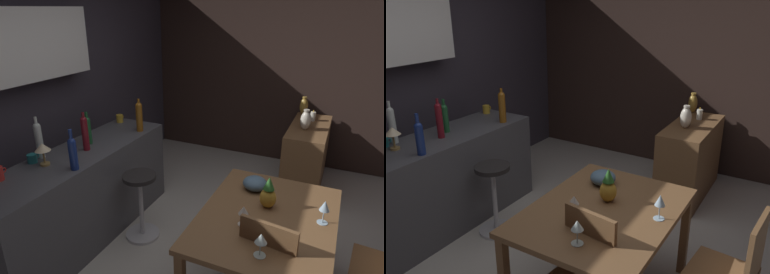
% 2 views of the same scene
% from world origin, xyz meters
% --- Properties ---
extents(ground_plane, '(9.00, 9.00, 0.00)m').
position_xyz_m(ground_plane, '(0.00, 0.00, 0.00)').
color(ground_plane, '#B7B2A8').
extents(wall_kitchen_back, '(5.20, 0.33, 2.60)m').
position_xyz_m(wall_kitchen_back, '(-0.06, 2.08, 1.41)').
color(wall_kitchen_back, '#38333D').
rests_on(wall_kitchen_back, ground_plane).
extents(wall_side_right, '(0.10, 4.40, 2.60)m').
position_xyz_m(wall_side_right, '(2.55, 0.30, 1.30)').
color(wall_side_right, '#33231E').
rests_on(wall_side_right, ground_plane).
extents(dining_table, '(1.26, 0.95, 0.74)m').
position_xyz_m(dining_table, '(-0.18, -0.35, 0.66)').
color(dining_table, brown).
rests_on(dining_table, ground_plane).
extents(kitchen_counter, '(2.10, 0.60, 0.90)m').
position_xyz_m(kitchen_counter, '(-0.16, 1.44, 0.45)').
color(kitchen_counter, '#4C4C51').
rests_on(kitchen_counter, ground_plane).
extents(sideboard_cabinet, '(1.10, 0.44, 0.82)m').
position_xyz_m(sideboard_cabinet, '(1.80, -0.39, 0.41)').
color(sideboard_cabinet, brown).
rests_on(sideboard_cabinet, ground_plane).
extents(chair_by_doorway, '(0.43, 0.43, 0.93)m').
position_xyz_m(chair_by_doorway, '(-0.08, -1.21, 0.51)').
color(chair_by_doorway, brown).
rests_on(chair_by_doorway, ground_plane).
extents(bar_stool, '(0.34, 0.34, 0.68)m').
position_xyz_m(bar_stool, '(0.06, 0.92, 0.36)').
color(bar_stool, '#262323').
rests_on(bar_stool, ground_plane).
extents(wine_glass_left, '(0.07, 0.07, 0.18)m').
position_xyz_m(wine_glass_left, '(-0.10, -0.72, 0.87)').
color(wine_glass_left, silver).
rests_on(wine_glass_left, dining_table).
extents(wine_glass_right, '(0.07, 0.07, 0.15)m').
position_xyz_m(wine_glass_right, '(-0.35, -0.21, 0.85)').
color(wine_glass_right, silver).
rests_on(wine_glass_right, dining_table).
extents(wine_glass_center, '(0.08, 0.08, 0.16)m').
position_xyz_m(wine_glass_center, '(-0.61, -0.40, 0.86)').
color(wine_glass_center, silver).
rests_on(wine_glass_center, dining_table).
extents(pineapple_centerpiece, '(0.12, 0.12, 0.25)m').
position_xyz_m(pineapple_centerpiece, '(-0.06, -0.32, 0.85)').
color(pineapple_centerpiece, gold).
rests_on(pineapple_centerpiece, dining_table).
extents(fruit_bowl, '(0.20, 0.20, 0.11)m').
position_xyz_m(fruit_bowl, '(0.16, -0.16, 0.80)').
color(fruit_bowl, slate).
rests_on(fruit_bowl, dining_table).
extents(wine_bottle_ruby, '(0.06, 0.06, 0.37)m').
position_xyz_m(wine_bottle_ruby, '(-0.06, 1.41, 1.08)').
color(wine_bottle_ruby, maroon).
rests_on(wine_bottle_ruby, kitchen_counter).
extents(wine_bottle_green, '(0.06, 0.06, 0.32)m').
position_xyz_m(wine_bottle_green, '(0.08, 1.50, 1.05)').
color(wine_bottle_green, '#1E592D').
rests_on(wine_bottle_green, kitchen_counter).
extents(wine_bottle_amber, '(0.07, 0.07, 0.36)m').
position_xyz_m(wine_bottle_amber, '(0.60, 1.25, 1.07)').
color(wine_bottle_amber, '#8C5114').
rests_on(wine_bottle_amber, kitchen_counter).
extents(wine_bottle_clear, '(0.06, 0.06, 0.38)m').
position_xyz_m(wine_bottle_clear, '(-0.37, 1.66, 1.08)').
color(wine_bottle_clear, silver).
rests_on(wine_bottle_clear, kitchen_counter).
extents(wine_bottle_cobalt, '(0.07, 0.07, 0.35)m').
position_xyz_m(wine_bottle_cobalt, '(-0.42, 1.22, 1.05)').
color(wine_bottle_cobalt, navy).
rests_on(wine_bottle_cobalt, kitchen_counter).
extents(cup_mustard, '(0.11, 0.08, 0.09)m').
position_xyz_m(cup_mustard, '(0.75, 1.63, 0.95)').
color(cup_mustard, gold).
rests_on(cup_mustard, kitchen_counter).
extents(counter_lamp, '(0.13, 0.13, 0.20)m').
position_xyz_m(counter_lamp, '(-0.47, 1.51, 1.05)').
color(counter_lamp, '#A58447').
rests_on(counter_lamp, kitchen_counter).
extents(pillar_candle_tall, '(0.06, 0.06, 0.14)m').
position_xyz_m(pillar_candle_tall, '(2.02, -0.39, 0.88)').
color(pillar_candle_tall, white).
rests_on(pillar_candle_tall, sideboard_cabinet).
extents(vase_ceramic_ivory, '(0.12, 0.12, 0.24)m').
position_xyz_m(vase_ceramic_ivory, '(1.64, -0.35, 0.94)').
color(vase_ceramic_ivory, beige).
rests_on(vase_ceramic_ivory, sideboard_cabinet).
extents(vase_brass, '(0.11, 0.11, 0.24)m').
position_xyz_m(vase_brass, '(2.26, -0.24, 0.93)').
color(vase_brass, '#B78C38').
rests_on(vase_brass, sideboard_cabinet).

